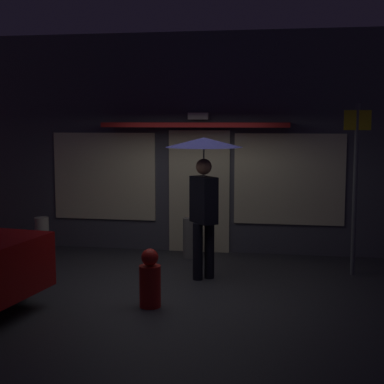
# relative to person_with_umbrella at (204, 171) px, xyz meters

# --- Properties ---
(ground_plane) EXTENTS (18.00, 18.00, 0.00)m
(ground_plane) POSITION_rel_person_with_umbrella_xyz_m (-0.35, -0.36, -1.63)
(ground_plane) COLOR #2D2D33
(building_facade) EXTENTS (10.08, 1.00, 3.93)m
(building_facade) POSITION_rel_person_with_umbrella_xyz_m (-0.36, 1.98, 0.32)
(building_facade) COLOR #4C4C56
(building_facade) RESTS_ON ground
(person_with_umbrella) EXTENTS (1.13, 1.13, 2.13)m
(person_with_umbrella) POSITION_rel_person_with_umbrella_xyz_m (0.00, 0.00, 0.00)
(person_with_umbrella) COLOR black
(person_with_umbrella) RESTS_ON ground
(street_sign_post) EXTENTS (0.40, 0.07, 2.63)m
(street_sign_post) POSITION_rel_person_with_umbrella_xyz_m (2.24, 0.62, -0.15)
(street_sign_post) COLOR #595B60
(street_sign_post) RESTS_ON ground
(sidewalk_bollard) EXTENTS (0.26, 0.26, 0.70)m
(sidewalk_bollard) POSITION_rel_person_with_umbrella_xyz_m (-0.43, 1.32, -1.28)
(sidewalk_bollard) COLOR slate
(sidewalk_bollard) RESTS_ON ground
(sidewalk_bollard_2) EXTENTS (0.24, 0.24, 0.69)m
(sidewalk_bollard_2) POSITION_rel_person_with_umbrella_xyz_m (-3.01, 0.98, -1.29)
(sidewalk_bollard_2) COLOR #B2A899
(sidewalk_bollard_2) RESTS_ON ground
(fire_hydrant) EXTENTS (0.28, 0.28, 0.76)m
(fire_hydrant) POSITION_rel_person_with_umbrella_xyz_m (-0.48, -1.43, -1.28)
(fire_hydrant) COLOR #B21914
(fire_hydrant) RESTS_ON ground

